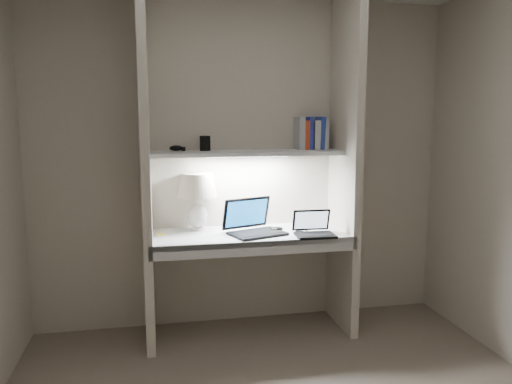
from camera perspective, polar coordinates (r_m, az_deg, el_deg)
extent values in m
cube|color=beige|center=(3.87, -1.50, 3.19)|extent=(3.20, 0.01, 2.50)
cube|color=beige|center=(3.54, -12.45, 2.49)|extent=(0.06, 0.55, 2.50)
cube|color=beige|center=(3.80, 10.14, 2.97)|extent=(0.06, 0.55, 2.50)
cube|color=white|center=(3.69, -0.73, -4.97)|extent=(1.40, 0.55, 0.04)
cube|color=silver|center=(3.45, 0.08, -6.44)|extent=(1.46, 0.03, 0.10)
cube|color=silver|center=(3.69, -1.02, 4.48)|extent=(1.40, 0.36, 0.03)
cube|color=white|center=(3.69, -1.02, 4.14)|extent=(0.60, 0.04, 0.02)
cylinder|color=white|center=(3.79, -6.63, -4.19)|extent=(0.11, 0.11, 0.02)
ellipsoid|color=white|center=(3.77, -6.66, -2.74)|extent=(0.15, 0.15, 0.18)
cylinder|color=white|center=(3.75, -6.68, -1.12)|extent=(0.02, 0.02, 0.08)
sphere|color=#FFD899|center=(3.74, -6.71, 0.06)|extent=(0.04, 0.04, 0.04)
cube|color=black|center=(3.61, 0.16, -4.77)|extent=(0.44, 0.37, 0.02)
cube|color=black|center=(3.61, 0.16, -4.63)|extent=(0.36, 0.28, 0.00)
cube|color=black|center=(3.72, -1.12, -2.39)|extent=(0.38, 0.19, 0.24)
cube|color=blue|center=(3.71, -1.07, -2.41)|extent=(0.33, 0.16, 0.19)
cube|color=black|center=(3.59, 6.79, -4.93)|extent=(0.28, 0.20, 0.02)
cube|color=black|center=(3.58, 6.80, -4.79)|extent=(0.24, 0.14, 0.00)
cube|color=black|center=(3.68, 6.31, -3.19)|extent=(0.28, 0.07, 0.16)
cube|color=silver|center=(3.67, 6.34, -3.21)|extent=(0.24, 0.05, 0.13)
cube|color=silver|center=(3.88, -1.24, -2.78)|extent=(0.13, 0.11, 0.16)
ellipsoid|color=black|center=(3.72, 2.34, -4.26)|extent=(0.10, 0.07, 0.04)
torus|color=black|center=(3.73, 5.28, -4.45)|extent=(0.09, 0.09, 0.01)
cube|color=yellow|center=(3.68, -10.79, -4.79)|extent=(0.08, 0.08, 0.00)
cube|color=silver|center=(3.93, 7.74, 6.49)|extent=(0.04, 0.17, 0.22)
cube|color=#263C9B|center=(3.92, 7.30, 6.70)|extent=(0.05, 0.17, 0.25)
cube|color=silver|center=(3.91, 6.72, 6.50)|extent=(0.05, 0.17, 0.22)
cube|color=#232D98|center=(3.89, 6.02, 6.71)|extent=(0.03, 0.17, 0.25)
cube|color=#CC411C|center=(3.88, 5.57, 6.51)|extent=(0.04, 0.17, 0.22)
cube|color=#ABACB0|center=(3.87, 4.98, 6.71)|extent=(0.05, 0.17, 0.25)
cube|color=black|center=(3.71, -5.84, 5.55)|extent=(0.08, 0.06, 0.11)
ellipsoid|color=black|center=(3.71, -9.12, 4.97)|extent=(0.11, 0.08, 0.04)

